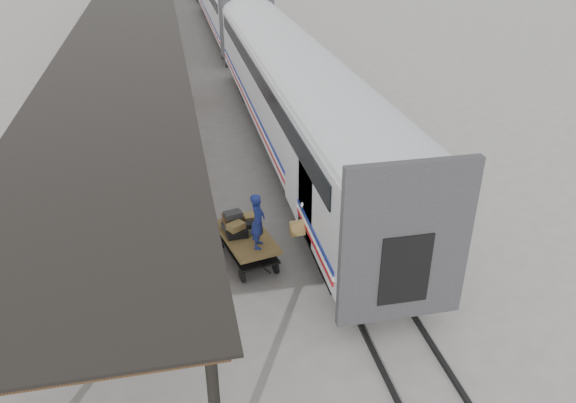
# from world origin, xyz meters

# --- Properties ---
(ground) EXTENTS (160.00, 160.00, 0.00)m
(ground) POSITION_xyz_m (0.00, 0.00, 0.00)
(ground) COLOR slate
(ground) RESTS_ON ground
(canopy) EXTENTS (4.90, 64.30, 4.15)m
(canopy) POSITION_xyz_m (-3.40, 24.00, 4.00)
(canopy) COLOR #422B19
(canopy) RESTS_ON ground
(rails) EXTENTS (1.54, 150.00, 0.12)m
(rails) POSITION_xyz_m (3.20, 34.00, 0.06)
(rails) COLOR black
(rails) RESTS_ON ground
(baggage_cart) EXTENTS (1.74, 2.61, 0.86)m
(baggage_cart) POSITION_xyz_m (0.16, 0.15, 0.65)
(baggage_cart) COLOR brown
(baggage_cart) RESTS_ON ground
(suitcase_stack) EXTENTS (1.17, 1.29, 0.59)m
(suitcase_stack) POSITION_xyz_m (0.00, 0.48, 1.07)
(suitcase_stack) COLOR #323335
(suitcase_stack) RESTS_ON baggage_cart
(luggage_tug) EXTENTS (0.92, 1.49, 1.30)m
(luggage_tug) POSITION_xyz_m (-1.23, 15.33, 0.60)
(luggage_tug) COLOR maroon
(luggage_tug) RESTS_ON ground
(porter) EXTENTS (0.55, 0.68, 1.62)m
(porter) POSITION_xyz_m (0.41, -0.50, 1.67)
(porter) COLOR navy
(porter) RESTS_ON baggage_cart
(pedestrian) EXTENTS (0.98, 0.70, 1.54)m
(pedestrian) POSITION_xyz_m (-1.72, 13.81, 0.77)
(pedestrian) COLOR black
(pedestrian) RESTS_ON ground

